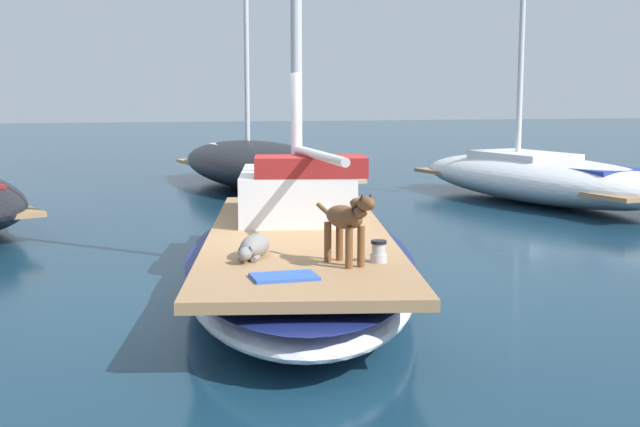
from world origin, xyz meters
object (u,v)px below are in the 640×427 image
(sailboat_main, at_px, (299,259))
(deck_winch, at_px, (379,252))
(moored_boat_starboard_side, at_px, (541,177))
(dog_grey, at_px, (254,247))
(deck_towel, at_px, (284,277))
(moored_boat_far_astern, at_px, (259,164))
(dog_brown, at_px, (347,220))

(sailboat_main, relative_size, deck_winch, 36.16)
(deck_winch, bearing_deg, moored_boat_starboard_side, 52.79)
(dog_grey, distance_m, deck_towel, 1.00)
(dog_grey, bearing_deg, deck_winch, -25.47)
(moored_boat_far_astern, bearing_deg, dog_brown, -96.50)
(deck_towel, xyz_separation_m, moored_boat_starboard_side, (7.32, 8.78, -0.16))
(deck_towel, relative_size, moored_boat_far_astern, 0.07)
(dog_brown, bearing_deg, deck_towel, -148.90)
(dog_grey, xyz_separation_m, moored_boat_far_astern, (2.18, 11.83, -0.19))
(dog_grey, xyz_separation_m, deck_winch, (1.10, -0.52, -0.01))
(sailboat_main, xyz_separation_m, dog_brown, (0.00, -1.99, 0.75))
(dog_grey, bearing_deg, dog_brown, -37.01)
(dog_grey, bearing_deg, moored_boat_starboard_side, 46.42)
(dog_brown, xyz_separation_m, moored_boat_far_astern, (1.41, 12.42, -0.50))
(deck_towel, relative_size, moored_boat_starboard_side, 0.07)
(moored_boat_far_astern, relative_size, moored_boat_starboard_side, 1.07)
(dog_grey, distance_m, moored_boat_starboard_side, 10.75)
(sailboat_main, height_order, deck_winch, deck_winch)
(sailboat_main, distance_m, deck_towel, 2.51)
(dog_brown, xyz_separation_m, deck_towel, (-0.68, -0.41, -0.41))
(dog_grey, relative_size, moored_boat_far_astern, 0.11)
(dog_brown, bearing_deg, deck_winch, 9.72)
(dog_brown, distance_m, moored_boat_far_astern, 12.51)
(deck_towel, distance_m, moored_boat_far_astern, 13.00)
(deck_winch, bearing_deg, sailboat_main, 99.83)
(sailboat_main, height_order, deck_towel, deck_towel)
(sailboat_main, bearing_deg, moored_boat_starboard_side, 43.85)
(deck_winch, height_order, moored_boat_far_astern, moored_boat_far_astern)
(dog_grey, xyz_separation_m, dog_brown, (0.77, -0.58, 0.32))
(dog_brown, relative_size, deck_winch, 4.38)
(sailboat_main, height_order, dog_grey, dog_grey)
(dog_brown, bearing_deg, moored_boat_far_astern, 83.50)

